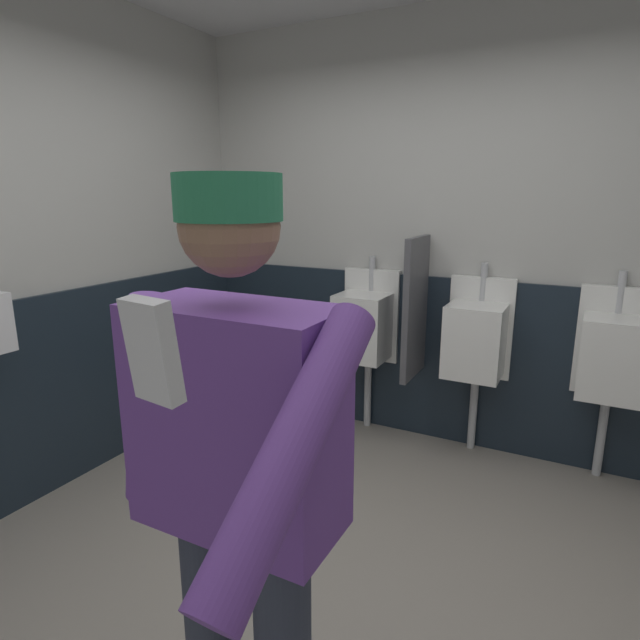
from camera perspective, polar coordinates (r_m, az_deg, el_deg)
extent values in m
cube|color=gray|center=(2.50, -0.50, -28.46)|extent=(4.09, 4.07, 0.04)
cube|color=#B2B2AD|center=(3.55, 13.37, 8.95)|extent=(4.09, 0.12, 2.77)
cube|color=#B2B2AD|center=(3.15, -31.19, 6.81)|extent=(0.12, 4.07, 2.77)
cube|color=#19232D|center=(3.63, 12.36, -4.18)|extent=(3.49, 0.03, 1.13)
cube|color=#19232D|center=(3.26, -28.70, -7.67)|extent=(0.03, 3.47, 1.13)
cube|color=white|center=(3.69, 5.68, 0.57)|extent=(0.40, 0.05, 0.65)
cube|color=white|center=(3.55, 4.63, -0.77)|extent=(0.34, 0.30, 0.45)
cylinder|color=#B7BABF|center=(3.62, 5.73, 5.08)|extent=(0.04, 0.04, 0.24)
cylinder|color=#B7BABF|center=(3.82, 5.26, -7.62)|extent=(0.05, 0.05, 0.55)
cube|color=white|center=(3.49, 17.17, -0.74)|extent=(0.40, 0.05, 0.65)
cube|color=white|center=(3.34, 16.56, -2.22)|extent=(0.34, 0.30, 0.45)
cylinder|color=#B7BABF|center=(3.42, 17.48, 4.01)|extent=(0.04, 0.04, 0.24)
cylinder|color=#B7BABF|center=(3.62, 16.43, -9.34)|extent=(0.05, 0.05, 0.55)
cube|color=white|center=(3.45, 29.49, -2.12)|extent=(0.40, 0.05, 0.65)
cube|color=white|center=(3.29, 29.45, -3.68)|extent=(0.34, 0.30, 0.45)
cylinder|color=#B7BABF|center=(3.38, 30.08, 2.67)|extent=(0.04, 0.04, 0.24)
cylinder|color=#B7BABF|center=(3.58, 28.46, -10.78)|extent=(0.05, 0.05, 0.55)
cube|color=#4C4C51|center=(3.36, 10.39, 1.29)|extent=(0.04, 0.40, 0.90)
cube|color=#60388C|center=(1.21, -9.05, -10.57)|extent=(0.48, 0.24, 0.53)
cylinder|color=#60388C|center=(1.40, -18.53, -8.39)|extent=(0.17, 0.09, 0.56)
cylinder|color=#60388C|center=(0.86, -2.82, -13.40)|extent=(0.09, 0.50, 0.39)
sphere|color=#8C664C|center=(1.11, -9.89, 10.07)|extent=(0.21, 0.21, 0.21)
cylinder|color=#26724C|center=(1.11, -10.01, 13.09)|extent=(0.22, 0.22, 0.10)
cube|color=silver|center=(0.56, -17.90, -3.25)|extent=(0.06, 0.04, 0.11)
cylinder|color=#38383D|center=(3.98, -10.24, -6.53)|extent=(0.29, 0.29, 0.59)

